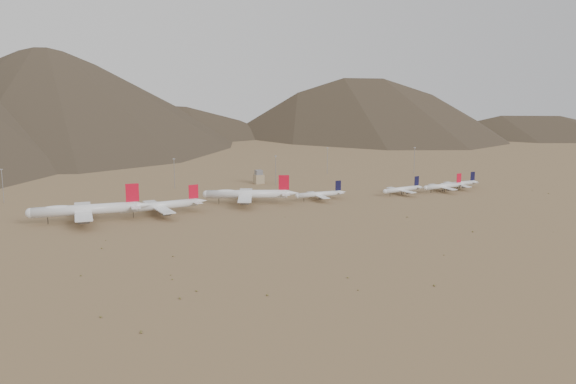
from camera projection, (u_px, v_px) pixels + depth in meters
name	position (u px, v px, depth m)	size (l,w,h in m)	color
ground	(278.00, 213.00, 447.98)	(3000.00, 3000.00, 0.00)	#A07A52
mountain_ridge	(103.00, 46.00, 1236.07)	(4400.00, 1000.00, 300.00)	brown
widebody_west	(86.00, 209.00, 419.23)	(79.82, 61.57, 23.71)	white
widebody_centre	(160.00, 205.00, 440.24)	(63.97, 49.48, 19.02)	white
widebody_east	(247.00, 194.00, 478.18)	(68.59, 54.85, 21.40)	white
narrowbody_a	(320.00, 194.00, 492.47)	(43.05, 30.74, 14.20)	white
narrowbody_b	(403.00, 189.00, 514.64)	(41.33, 30.11, 13.72)	white
narrowbody_c	(444.00, 186.00, 528.15)	(42.78, 30.71, 14.11)	white
narrowbody_d	(459.00, 184.00, 540.90)	(41.07, 29.51, 13.55)	white
control_tower	(259.00, 178.00, 567.21)	(8.00, 8.00, 12.00)	#9D8A6A
mast_far_west	(3.00, 184.00, 480.64)	(2.00, 0.60, 25.70)	gray
mast_west	(174.00, 172.00, 540.54)	(2.00, 0.60, 25.70)	gray
mast_centre	(276.00, 169.00, 559.84)	(2.00, 0.60, 25.70)	gray
mast_east	(327.00, 159.00, 620.91)	(2.00, 0.60, 25.70)	gray
mast_far_east	(414.00, 159.00, 624.63)	(2.00, 0.60, 25.70)	gray
desert_scrub	(274.00, 261.00, 331.53)	(432.39, 174.47, 0.88)	brown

